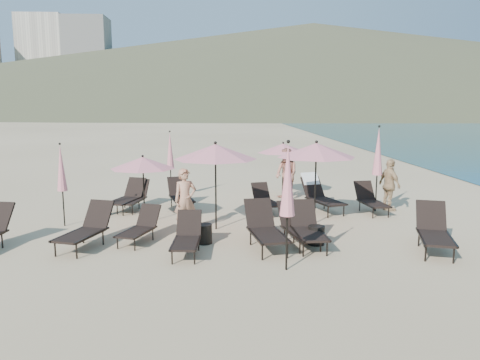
{
  "coord_description": "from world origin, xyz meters",
  "views": [
    {
      "loc": [
        -1.01,
        -10.87,
        3.44
      ],
      "look_at": [
        -0.38,
        3.5,
        1.1
      ],
      "focal_mm": 35.0,
      "sensor_mm": 36.0,
      "label": 1
    }
  ],
  "objects_px": {
    "umbrella_closed_3": "(170,151)",
    "lounger_7": "(134,197)",
    "umbrella_open_1": "(215,152)",
    "beachgoer_c": "(390,185)",
    "umbrella_open_3": "(283,148)",
    "umbrella_closed_0": "(288,181)",
    "lounger_5": "(434,230)",
    "umbrella_closed_2": "(61,168)",
    "lounger_10": "(320,194)",
    "lounger_6": "(128,196)",
    "side_table_0": "(204,234)",
    "umbrella_open_2": "(316,150)",
    "lounger_3": "(265,228)",
    "umbrella_closed_1": "(378,152)",
    "lounger_9": "(265,199)",
    "umbrella_open_0": "(143,163)",
    "lounger_12": "(298,226)",
    "beachgoer_a": "(185,200)",
    "lounger_2": "(187,236)",
    "lounger_0": "(86,228)",
    "side_table_1": "(316,235)",
    "beachgoer_b": "(286,174)",
    "lounger_1": "(140,227)",
    "lounger_8": "(180,195)",
    "lounger_11": "(371,199)"
  },
  "relations": [
    {
      "from": "lounger_1",
      "to": "lounger_8",
      "type": "xyz_separation_m",
      "value": [
        0.69,
        3.9,
        0.05
      ]
    },
    {
      "from": "lounger_7",
      "to": "umbrella_open_3",
      "type": "height_order",
      "value": "umbrella_open_3"
    },
    {
      "from": "lounger_10",
      "to": "umbrella_open_0",
      "type": "distance_m",
      "value": 5.75
    },
    {
      "from": "lounger_2",
      "to": "lounger_12",
      "type": "relative_size",
      "value": 0.9
    },
    {
      "from": "lounger_3",
      "to": "lounger_6",
      "type": "relative_size",
      "value": 1.08
    },
    {
      "from": "lounger_12",
      "to": "umbrella_open_2",
      "type": "bearing_deg",
      "value": 55.36
    },
    {
      "from": "beachgoer_b",
      "to": "umbrella_closed_3",
      "type": "bearing_deg",
      "value": -128.5
    },
    {
      "from": "umbrella_closed_3",
      "to": "lounger_7",
      "type": "bearing_deg",
      "value": -116.35
    },
    {
      "from": "lounger_2",
      "to": "lounger_12",
      "type": "distance_m",
      "value": 2.79
    },
    {
      "from": "umbrella_closed_3",
      "to": "side_table_1",
      "type": "bearing_deg",
      "value": -55.67
    },
    {
      "from": "lounger_6",
      "to": "side_table_0",
      "type": "height_order",
      "value": "lounger_6"
    },
    {
      "from": "umbrella_closed_0",
      "to": "umbrella_closed_2",
      "type": "bearing_deg",
      "value": 146.57
    },
    {
      "from": "lounger_6",
      "to": "umbrella_open_1",
      "type": "bearing_deg",
      "value": -22.93
    },
    {
      "from": "lounger_7",
      "to": "lounger_11",
      "type": "bearing_deg",
      "value": 6.51
    },
    {
      "from": "lounger_3",
      "to": "lounger_7",
      "type": "distance_m",
      "value": 5.84
    },
    {
      "from": "lounger_3",
      "to": "side_table_0",
      "type": "relative_size",
      "value": 4.0
    },
    {
      "from": "umbrella_closed_3",
      "to": "side_table_0",
      "type": "bearing_deg",
      "value": -76.57
    },
    {
      "from": "lounger_5",
      "to": "umbrella_closed_2",
      "type": "distance_m",
      "value": 9.94
    },
    {
      "from": "lounger_1",
      "to": "lounger_3",
      "type": "distance_m",
      "value": 3.16
    },
    {
      "from": "umbrella_open_1",
      "to": "beachgoer_c",
      "type": "distance_m",
      "value": 6.12
    },
    {
      "from": "umbrella_open_3",
      "to": "umbrella_closed_0",
      "type": "xyz_separation_m",
      "value": [
        -0.97,
        -7.84,
        0.08
      ]
    },
    {
      "from": "umbrella_closed_2",
      "to": "side_table_1",
      "type": "xyz_separation_m",
      "value": [
        6.82,
        -2.09,
        -1.42
      ]
    },
    {
      "from": "lounger_12",
      "to": "beachgoer_a",
      "type": "bearing_deg",
      "value": 143.37
    },
    {
      "from": "lounger_1",
      "to": "lounger_12",
      "type": "relative_size",
      "value": 0.9
    },
    {
      "from": "lounger_3",
      "to": "umbrella_open_0",
      "type": "relative_size",
      "value": 0.97
    },
    {
      "from": "lounger_11",
      "to": "lounger_12",
      "type": "height_order",
      "value": "lounger_12"
    },
    {
      "from": "lounger_7",
      "to": "beachgoer_a",
      "type": "xyz_separation_m",
      "value": [
        1.89,
        -2.7,
        0.43
      ]
    },
    {
      "from": "lounger_1",
      "to": "umbrella_open_0",
      "type": "xyz_separation_m",
      "value": [
        -0.19,
        1.88,
        1.38
      ]
    },
    {
      "from": "lounger_0",
      "to": "umbrella_closed_2",
      "type": "height_order",
      "value": "umbrella_closed_2"
    },
    {
      "from": "lounger_1",
      "to": "lounger_5",
      "type": "relative_size",
      "value": 0.8
    },
    {
      "from": "lounger_9",
      "to": "umbrella_open_2",
      "type": "relative_size",
      "value": 0.65
    },
    {
      "from": "lounger_7",
      "to": "umbrella_closed_3",
      "type": "bearing_deg",
      "value": 75.84
    },
    {
      "from": "umbrella_closed_0",
      "to": "beachgoer_b",
      "type": "relative_size",
      "value": 1.46
    },
    {
      "from": "lounger_2",
      "to": "umbrella_open_3",
      "type": "relative_size",
      "value": 0.77
    },
    {
      "from": "lounger_6",
      "to": "beachgoer_c",
      "type": "distance_m",
      "value": 8.55
    },
    {
      "from": "umbrella_open_1",
      "to": "umbrella_closed_1",
      "type": "relative_size",
      "value": 0.88
    },
    {
      "from": "side_table_0",
      "to": "umbrella_open_2",
      "type": "bearing_deg",
      "value": 29.96
    },
    {
      "from": "umbrella_open_0",
      "to": "side_table_1",
      "type": "bearing_deg",
      "value": -26.56
    },
    {
      "from": "umbrella_closed_1",
      "to": "lounger_12",
      "type": "bearing_deg",
      "value": -132.05
    },
    {
      "from": "lounger_0",
      "to": "lounger_10",
      "type": "bearing_deg",
      "value": 46.98
    },
    {
      "from": "lounger_7",
      "to": "umbrella_open_3",
      "type": "bearing_deg",
      "value": 32.97
    },
    {
      "from": "lounger_12",
      "to": "umbrella_open_3",
      "type": "height_order",
      "value": "umbrella_open_3"
    },
    {
      "from": "umbrella_open_1",
      "to": "lounger_10",
      "type": "bearing_deg",
      "value": 32.45
    },
    {
      "from": "side_table_0",
      "to": "lounger_9",
      "type": "bearing_deg",
      "value": 61.4
    },
    {
      "from": "lounger_6",
      "to": "umbrella_closed_1",
      "type": "height_order",
      "value": "umbrella_closed_1"
    },
    {
      "from": "lounger_5",
      "to": "lounger_11",
      "type": "height_order",
      "value": "lounger_5"
    },
    {
      "from": "umbrella_open_0",
      "to": "umbrella_open_1",
      "type": "xyz_separation_m",
      "value": [
        2.09,
        -0.75,
        0.39
      ]
    },
    {
      "from": "lounger_2",
      "to": "beachgoer_c",
      "type": "relative_size",
      "value": 0.93
    },
    {
      "from": "lounger_10",
      "to": "umbrella_open_1",
      "type": "distance_m",
      "value": 4.29
    },
    {
      "from": "lounger_2",
      "to": "lounger_7",
      "type": "height_order",
      "value": "lounger_7"
    }
  ]
}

